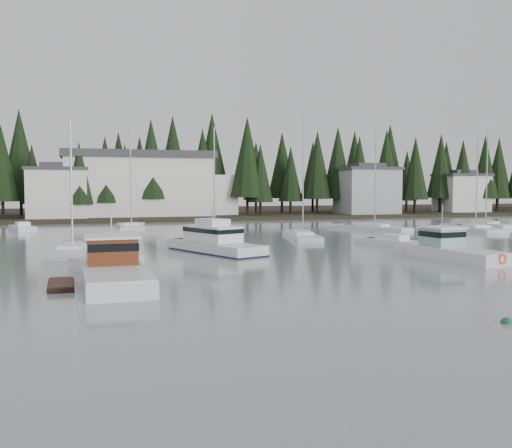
{
  "coord_description": "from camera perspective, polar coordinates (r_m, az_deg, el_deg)",
  "views": [
    {
      "loc": [
        -14.15,
        -16.6,
        5.35
      ],
      "look_at": [
        -1.34,
        25.5,
        2.5
      ],
      "focal_mm": 40.0,
      "sensor_mm": 36.0,
      "label": 1
    }
  ],
  "objects": [
    {
      "name": "sailboat_10",
      "position": [
        58.11,
        -4.16,
        -1.53
      ],
      "size": [
        4.71,
        11.07,
        11.93
      ],
      "rotation": [
        0.0,
        0.0,
        1.36
      ],
      "color": "silver",
      "rests_on": "ground"
    },
    {
      "name": "house_east_a",
      "position": [
        107.08,
        11.02,
        3.4
      ],
      "size": [
        10.6,
        8.48,
        9.25
      ],
      "color": "#999EA0",
      "rests_on": "ground"
    },
    {
      "name": "ground",
      "position": [
        22.46,
        23.2,
        -10.38
      ],
      "size": [
        260.0,
        260.0,
        0.0
      ],
      "primitive_type": "plane",
      "color": "gray",
      "rests_on": "ground"
    },
    {
      "name": "lobster_boat_teal",
      "position": [
        44.52,
        19.12,
        -2.7
      ],
      "size": [
        3.87,
        8.52,
        4.58
      ],
      "rotation": [
        0.0,
        0.0,
        1.69
      ],
      "color": "silver",
      "rests_on": "ground"
    },
    {
      "name": "sailboat_4",
      "position": [
        48.45,
        -17.85,
        -2.74
      ],
      "size": [
        4.23,
        9.96,
        11.41
      ],
      "rotation": [
        0.0,
        0.0,
        1.38
      ],
      "color": "silver",
      "rests_on": "ground"
    },
    {
      "name": "sailboat_0",
      "position": [
        72.85,
        11.78,
        -0.53
      ],
      "size": [
        5.92,
        10.23,
        13.03
      ],
      "rotation": [
        0.0,
        0.0,
        1.94
      ],
      "color": "silver",
      "rests_on": "ground"
    },
    {
      "name": "house_east_b",
      "position": [
        120.58,
        19.85,
        3.04
      ],
      "size": [
        9.54,
        7.42,
        8.25
      ],
      "color": "silver",
      "rests_on": "ground"
    },
    {
      "name": "house_west",
      "position": [
        95.68,
        -19.26,
        3.08
      ],
      "size": [
        9.54,
        7.42,
        8.75
      ],
      "color": "silver",
      "rests_on": "ground"
    },
    {
      "name": "sailboat_9",
      "position": [
        75.0,
        -12.34,
        -0.41
      ],
      "size": [
        3.41,
        8.31,
        13.96
      ],
      "rotation": [
        0.0,
        0.0,
        1.52
      ],
      "color": "silver",
      "rests_on": "ground"
    },
    {
      "name": "conifer_treeline",
      "position": [
        103.71,
        -9.07,
        0.7
      ],
      "size": [
        200.0,
        22.0,
        20.0
      ],
      "primitive_type": null,
      "color": "black",
      "rests_on": "ground"
    },
    {
      "name": "harbor_inn",
      "position": [
        99.58,
        -10.5,
        3.89
      ],
      "size": [
        29.5,
        11.5,
        10.9
      ],
      "color": "silver",
      "rests_on": "ground"
    },
    {
      "name": "mooring_buoy_green",
      "position": [
        24.82,
        23.76,
        -9.06
      ],
      "size": [
        0.47,
        0.47,
        0.47
      ],
      "primitive_type": "sphere",
      "color": "#145933",
      "rests_on": "ground"
    },
    {
      "name": "runabout_3",
      "position": [
        76.97,
        -22.29,
        -0.46
      ],
      "size": [
        3.82,
        6.39,
        1.42
      ],
      "rotation": [
        0.0,
        0.0,
        1.86
      ],
      "color": "silver",
      "rests_on": "ground"
    },
    {
      "name": "far_shore_land",
      "position": [
        114.61,
        -9.82,
        0.98
      ],
      "size": [
        240.0,
        54.0,
        1.0
      ],
      "primitive_type": "cube",
      "color": "black",
      "rests_on": "ground"
    },
    {
      "name": "cabin_cruiser_center",
      "position": [
        46.92,
        -4.13,
        -2.07
      ],
      "size": [
        6.57,
        10.33,
        4.25
      ],
      "rotation": [
        0.0,
        0.0,
        1.96
      ],
      "color": "silver",
      "rests_on": "ground"
    },
    {
      "name": "sailboat_3",
      "position": [
        84.02,
        21.98,
        -0.16
      ],
      "size": [
        3.06,
        10.6,
        14.24
      ],
      "rotation": [
        0.0,
        0.0,
        1.51
      ],
      "color": "silver",
      "rests_on": "ground"
    },
    {
      "name": "lobster_boat_brown",
      "position": [
        32.76,
        -14.21,
        -4.81
      ],
      "size": [
        5.3,
        10.13,
        4.97
      ],
      "rotation": [
        0.0,
        0.0,
        1.6
      ],
      "color": "silver",
      "rests_on": "ground"
    },
    {
      "name": "sailboat_2",
      "position": [
        59.77,
        4.7,
        -1.37
      ],
      "size": [
        4.59,
        10.21,
        13.26
      ],
      "rotation": [
        0.0,
        0.0,
        1.36
      ],
      "color": "silver",
      "rests_on": "ground"
    },
    {
      "name": "runabout_1",
      "position": [
        54.08,
        13.71,
        -1.94
      ],
      "size": [
        4.4,
        7.2,
        1.42
      ],
      "rotation": [
        0.0,
        0.0,
        1.92
      ],
      "color": "silver",
      "rests_on": "ground"
    },
    {
      "name": "sailboat_8",
      "position": [
        75.34,
        21.12,
        -0.57
      ],
      "size": [
        4.43,
        10.44,
        12.42
      ],
      "rotation": [
        0.0,
        0.0,
        1.41
      ],
      "color": "silver",
      "rests_on": "ground"
    }
  ]
}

